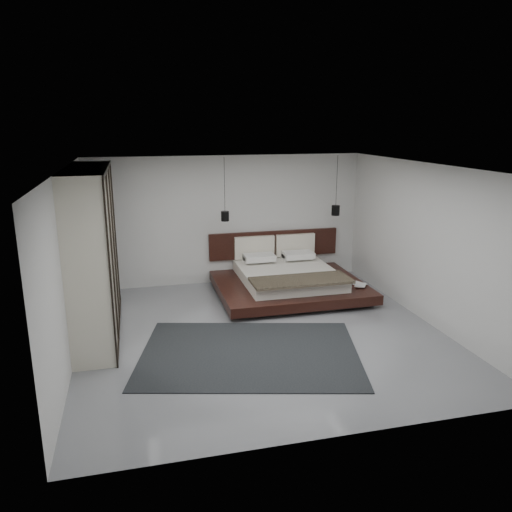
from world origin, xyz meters
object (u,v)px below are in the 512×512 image
object	(u,v)px
wardrobe	(92,253)
pendant_right	(336,210)
lattice_screen	(85,237)
rug	(250,353)
bed	(288,279)
pendant_left	(225,216)

from	to	relation	value
wardrobe	pendant_right	bearing A→B (deg)	18.49
lattice_screen	rug	xyz separation A→B (m)	(2.57, -3.15, -1.29)
lattice_screen	bed	bearing A→B (deg)	-7.83
bed	pendant_left	xyz separation A→B (m)	(-1.22, 0.49, 1.31)
pendant_right	wardrobe	xyz separation A→B (m)	(-4.97, -1.66, -0.23)
bed	pendant_left	bearing A→B (deg)	158.29
wardrobe	lattice_screen	bearing A→B (deg)	98.30
bed	pendant_left	size ratio (longest dim) A/B	2.29
pendant_right	rug	size ratio (longest dim) A/B	0.38
pendant_left	lattice_screen	bearing A→B (deg)	178.70
pendant_left	rug	world-z (taller)	pendant_left
bed	pendant_right	bearing A→B (deg)	21.71
pendant_left	pendant_right	world-z (taller)	same
pendant_left	rug	bearing A→B (deg)	-93.84
pendant_right	rug	bearing A→B (deg)	-130.64
pendant_right	rug	xyz separation A→B (m)	(-2.65, -3.09, -1.62)
wardrobe	rug	xyz separation A→B (m)	(2.32, -1.43, -1.39)
lattice_screen	wardrobe	world-z (taller)	wardrobe
lattice_screen	bed	world-z (taller)	lattice_screen
wardrobe	pendant_left	bearing A→B (deg)	33.34
lattice_screen	pendant_left	size ratio (longest dim) A/B	2.01
lattice_screen	bed	xyz separation A→B (m)	(4.00, -0.55, -1.00)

